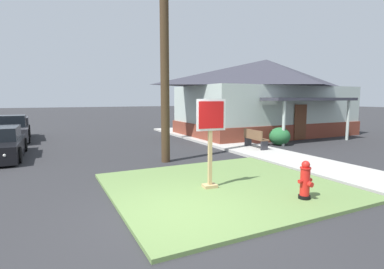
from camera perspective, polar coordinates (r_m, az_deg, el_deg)
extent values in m
plane|color=#2B2B2D|center=(6.25, -2.64, -15.65)|extent=(160.00, 160.00, 0.00)
cube|color=#668447|center=(8.16, 6.18, -9.89)|extent=(5.92, 5.42, 0.08)
cube|color=#B2AFA8|center=(14.40, 9.70, -2.46)|extent=(2.20, 19.60, 0.12)
cylinder|color=black|center=(7.51, 20.87, -11.19)|extent=(0.28, 0.28, 0.08)
cylinder|color=red|center=(7.41, 20.99, -8.56)|extent=(0.22, 0.22, 0.64)
cylinder|color=red|center=(7.33, 21.10, -6.05)|extent=(0.25, 0.25, 0.03)
sphere|color=red|center=(7.31, 21.13, -5.47)|extent=(0.19, 0.19, 0.19)
cube|color=red|center=(7.30, 21.15, -4.94)|extent=(0.04, 0.04, 0.04)
cylinder|color=red|center=(7.30, 20.19, -8.51)|extent=(0.08, 0.09, 0.09)
cylinder|color=red|center=(7.51, 21.79, -8.14)|extent=(0.08, 0.09, 0.09)
cylinder|color=red|center=(7.31, 21.91, -8.95)|extent=(0.12, 0.09, 0.12)
cube|color=tan|center=(7.64, 3.51, -2.07)|extent=(0.10, 0.10, 2.24)
cube|color=tan|center=(7.88, 3.45, -9.86)|extent=(0.38, 0.31, 0.08)
cube|color=white|center=(7.51, 3.72, 3.80)|extent=(0.81, 0.08, 0.81)
cube|color=red|center=(7.50, 3.76, 3.79)|extent=(0.69, 0.07, 0.69)
cylinder|color=black|center=(8.31, -5.85, -9.80)|extent=(0.70, 0.70, 0.02)
cylinder|color=black|center=(12.76, -30.58, -3.43)|extent=(0.23, 0.62, 0.62)
cylinder|color=black|center=(15.46, -29.67, -1.70)|extent=(0.23, 0.62, 0.62)
sphere|color=white|center=(12.00, -32.48, -3.38)|extent=(0.14, 0.14, 0.14)
sphere|color=red|center=(16.25, -30.61, -0.81)|extent=(0.12, 0.12, 0.12)
cube|color=#38383D|center=(19.71, -31.88, 0.41)|extent=(2.15, 5.21, 0.68)
cube|color=black|center=(18.94, -32.13, 2.11)|extent=(1.79, 1.40, 0.68)
cube|color=#38383D|center=(20.52, -29.22, 2.37)|extent=(0.17, 2.16, 0.44)
cube|color=#38383D|center=(22.18, -31.59, 2.50)|extent=(1.78, 0.16, 0.44)
cylinder|color=black|center=(18.15, -29.22, -0.29)|extent=(0.29, 0.77, 0.76)
cylinder|color=black|center=(21.22, -29.12, 0.65)|extent=(0.29, 0.77, 0.76)
cube|color=brown|center=(13.95, 12.25, -0.75)|extent=(0.50, 1.49, 0.06)
cube|color=brown|center=(13.82, 11.66, 0.12)|extent=(0.15, 1.46, 0.38)
cube|color=#2D2D33|center=(13.46, 13.79, -2.08)|extent=(0.36, 0.09, 0.41)
cube|color=#2D2D33|center=(14.52, 10.77, -1.35)|extent=(0.36, 0.09, 0.41)
cylinder|color=#42301E|center=(11.34, -5.37, 19.29)|extent=(0.33, 0.33, 9.65)
cube|color=brown|center=(20.41, 13.84, 1.32)|extent=(10.80, 6.14, 0.90)
cube|color=#B2C1B7|center=(20.32, 13.97, 5.73)|extent=(10.59, 6.01, 2.25)
pyramid|color=#33333D|center=(20.38, 14.14, 11.39)|extent=(11.34, 6.44, 1.78)
cube|color=#33333D|center=(17.60, 21.99, 6.36)|extent=(5.94, 1.40, 0.16)
cylinder|color=#B2C1B7|center=(15.52, 17.31, 2.17)|extent=(0.16, 0.16, 2.36)
cylinder|color=#B2C1B7|center=(19.19, 27.90, 2.54)|extent=(0.16, 0.16, 2.36)
cube|color=brown|center=(18.11, 20.20, 2.30)|extent=(0.90, 0.06, 2.00)
ellipsoid|color=#266433|center=(15.83, 16.56, -0.34)|extent=(1.07, 1.07, 0.92)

